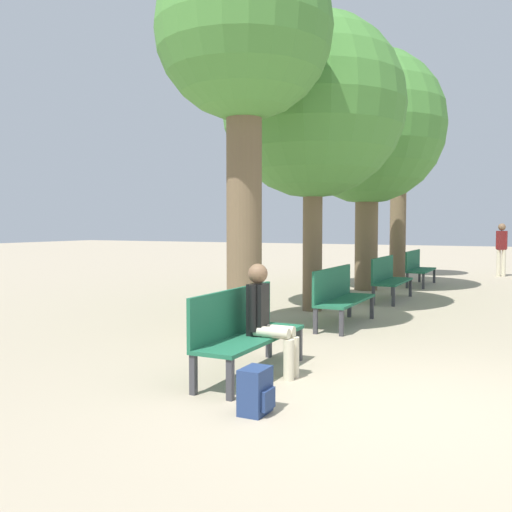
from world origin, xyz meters
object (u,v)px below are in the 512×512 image
object	(u,v)px
bench_row_3	(417,266)
tree_row_0	(244,40)
bench_row_0	(243,327)
bench_row_1	(340,293)
backpack	(256,391)
bench_row_2	(388,276)
tree_row_2	(367,128)
pedestrian_near	(501,246)
tree_row_3	(399,136)
person_seated	(267,316)
tree_row_1	(313,107)

from	to	relation	value
bench_row_3	tree_row_0	distance (m)	9.02
bench_row_0	bench_row_1	xyz separation A→B (m)	(0.00, 3.35, 0.00)
tree_row_0	backpack	xyz separation A→B (m)	(1.63, -2.93, -4.00)
bench_row_2	bench_row_3	bearing A→B (deg)	90.00
tree_row_2	bench_row_3	bearing A→B (deg)	59.74
tree_row_2	backpack	size ratio (longest dim) A/B	14.89
pedestrian_near	tree_row_2	bearing A→B (deg)	-117.39
bench_row_2	pedestrian_near	size ratio (longest dim) A/B	1.09
bench_row_1	tree_row_3	size ratio (longest dim) A/B	0.32
bench_row_2	tree_row_0	bearing A→B (deg)	-101.10
bench_row_2	backpack	distance (m)	7.80
bench_row_3	tree_row_0	bearing A→B (deg)	-96.61
bench_row_0	tree_row_3	bearing A→B (deg)	94.53
bench_row_3	tree_row_2	world-z (taller)	tree_row_2
person_seated	bench_row_0	bearing A→B (deg)	-159.72
bench_row_2	person_seated	bearing A→B (deg)	-87.94
bench_row_1	pedestrian_near	world-z (taller)	pedestrian_near
tree_row_1	backpack	distance (m)	6.94
bench_row_1	backpack	world-z (taller)	bench_row_1
tree_row_0	tree_row_2	xyz separation A→B (m)	(0.00, 6.55, -0.23)
bench_row_0	tree_row_1	bearing A→B (deg)	101.56
tree_row_3	tree_row_2	bearing A→B (deg)	-90.00
bench_row_3	tree_row_3	world-z (taller)	tree_row_3
tree_row_0	tree_row_3	size ratio (longest dim) A/B	1.01
tree_row_3	person_seated	world-z (taller)	tree_row_3
bench_row_2	bench_row_0	bearing A→B (deg)	-90.00
bench_row_0	tree_row_3	world-z (taller)	tree_row_3
bench_row_3	tree_row_3	distance (m)	4.31
backpack	tree_row_0	bearing A→B (deg)	119.00
bench_row_2	tree_row_1	xyz separation A→B (m)	(-0.95, -2.05, 3.26)
bench_row_0	tree_row_0	size ratio (longest dim) A/B	0.32
backpack	bench_row_1	bearing A→B (deg)	98.71
bench_row_2	bench_row_3	xyz separation A→B (m)	(0.00, 3.35, 0.00)
bench_row_1	tree_row_0	size ratio (longest dim) A/B	0.32
backpack	pedestrian_near	world-z (taller)	pedestrian_near
tree_row_3	bench_row_1	bearing A→B (deg)	-83.73
tree_row_3	pedestrian_near	bearing A→B (deg)	33.34
tree_row_3	backpack	bearing A→B (deg)	-82.90
tree_row_2	tree_row_3	bearing A→B (deg)	90.00
bench_row_2	bench_row_1	bearing A→B (deg)	-90.00
tree_row_1	tree_row_3	bearing A→B (deg)	90.00
tree_row_2	pedestrian_near	xyz separation A→B (m)	(2.80, 5.41, -3.02)
bench_row_1	tree_row_1	distance (m)	3.63
tree_row_0	pedestrian_near	distance (m)	12.71
bench_row_1	backpack	size ratio (longest dim) A/B	4.53
tree_row_2	tree_row_3	world-z (taller)	tree_row_2
tree_row_2	pedestrian_near	size ratio (longest dim) A/B	3.57
backpack	bench_row_2	bearing A→B (deg)	94.98
bench_row_0	bench_row_2	bearing A→B (deg)	90.00
bench_row_2	bench_row_3	distance (m)	3.35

